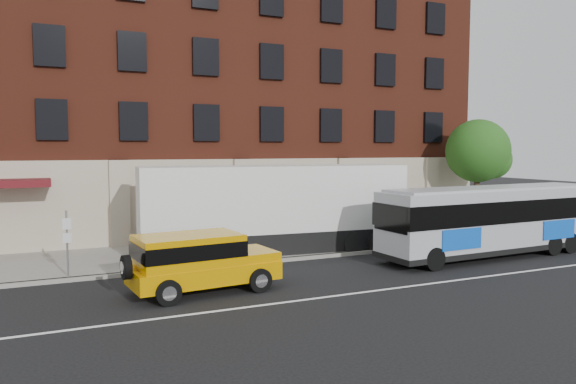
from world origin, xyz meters
name	(u,v)px	position (x,y,z in m)	size (l,w,h in m)	color
ground	(367,297)	(0.00, 0.00, 0.00)	(120.00, 120.00, 0.00)	black
sidewalk	(262,247)	(0.00, 9.00, 0.07)	(60.00, 6.00, 0.15)	#99968B
kerb	(288,259)	(0.00, 6.00, 0.07)	(60.00, 0.25, 0.15)	#99968B
lane_line	(359,293)	(0.00, 0.50, 0.01)	(60.00, 0.12, 0.01)	white
building	(211,99)	(-0.01, 16.92, 7.58)	(30.00, 12.10, 15.00)	#602516
sign_pole	(67,240)	(-8.50, 6.15, 1.45)	(0.30, 0.20, 2.50)	gray
street_tree	(478,153)	(13.54, 9.48, 4.41)	(3.60, 3.60, 6.20)	#332819
city_bus	(493,218)	(8.51, 3.26, 1.67)	(11.15, 2.81, 3.03)	#A7A9B1
yellow_suv	(198,259)	(-4.73, 2.72, 1.10)	(5.13, 2.57, 1.92)	#D79200
shipping_container	(276,211)	(0.13, 7.60, 1.94)	(11.94, 3.43, 3.92)	black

